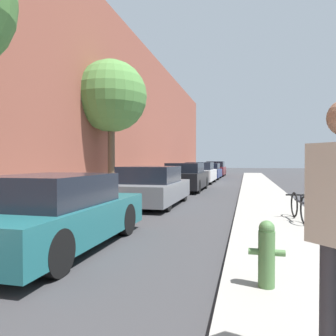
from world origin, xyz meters
TOP-DOWN VIEW (x-y plane):
  - ground_plane at (0.00, 16.00)m, footprint 120.00×120.00m
  - sidewalk_left at (-2.90, 16.00)m, footprint 2.00×52.00m
  - sidewalk_right at (2.90, 16.00)m, footprint 2.00×52.00m
  - building_facade_left at (-4.25, 16.00)m, footprint 0.70×52.00m
  - parked_car_teal at (-0.98, 7.22)m, footprint 1.73×4.02m
  - parked_car_grey at (-0.98, 12.92)m, footprint 1.92×4.20m
  - parked_car_black at (-0.83, 18.58)m, footprint 1.83×4.44m
  - parked_car_white at (-0.91, 24.43)m, footprint 1.87×4.46m
  - parked_car_navy at (-0.91, 29.84)m, footprint 1.88×4.69m
  - parked_car_maroon at (-0.86, 35.42)m, footprint 1.83×4.46m
  - street_tree_far at (-3.23, 14.70)m, footprint 2.94×2.94m
  - fire_hydrant at (2.41, 6.00)m, footprint 0.39×0.18m
  - bicycle at (3.39, 10.39)m, footprint 0.44×1.52m

SIDE VIEW (x-z plane):
  - ground_plane at x=0.00m, z-range 0.00..0.00m
  - sidewalk_left at x=-2.90m, z-range 0.00..0.12m
  - sidewalk_right at x=2.90m, z-range 0.00..0.12m
  - bicycle at x=3.39m, z-range 0.13..0.75m
  - fire_hydrant at x=2.41m, z-range 0.13..0.87m
  - parked_car_teal at x=-0.98m, z-range -0.03..1.25m
  - parked_car_grey at x=-0.98m, z-range -0.04..1.30m
  - parked_car_navy at x=-0.91m, z-range -0.03..1.30m
  - parked_car_black at x=-0.83m, z-range -0.03..1.39m
  - parked_car_white at x=-0.91m, z-range -0.03..1.41m
  - parked_car_maroon at x=-0.86m, z-range -0.05..1.44m
  - street_tree_far at x=-3.23m, z-range 1.39..6.93m
  - building_facade_left at x=-4.25m, z-range 0.00..8.61m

